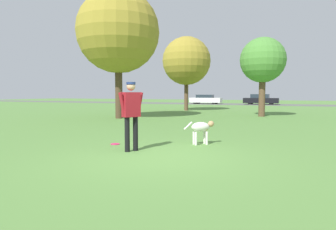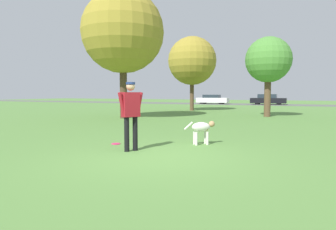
% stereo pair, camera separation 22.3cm
% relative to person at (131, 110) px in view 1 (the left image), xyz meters
% --- Properties ---
extents(ground_plane, '(120.00, 120.00, 0.00)m').
position_rel_person_xyz_m(ground_plane, '(0.95, -0.37, -1.07)').
color(ground_plane, '#56843D').
extents(far_road_strip, '(120.00, 6.00, 0.01)m').
position_rel_person_xyz_m(far_road_strip, '(0.95, 33.95, -1.06)').
color(far_road_strip, '#5B5B59').
rests_on(far_road_strip, ground_plane).
extents(person, '(0.44, 0.67, 1.78)m').
position_rel_person_xyz_m(person, '(0.00, 0.00, 0.00)').
color(person, black).
rests_on(person, ground_plane).
extents(dog, '(0.79, 0.72, 0.68)m').
position_rel_person_xyz_m(dog, '(1.37, 1.70, -0.59)').
color(dog, silver).
rests_on(dog, ground_plane).
extents(frisbee, '(0.27, 0.27, 0.02)m').
position_rel_person_xyz_m(frisbee, '(-0.97, 0.72, -1.06)').
color(frisbee, '#E52366').
rests_on(frisbee, ground_plane).
extents(tree_mid_center, '(2.86, 2.86, 5.02)m').
position_rel_person_xyz_m(tree_mid_center, '(1.87, 13.32, 2.49)').
color(tree_mid_center, brown).
rests_on(tree_mid_center, ground_plane).
extents(tree_near_left, '(4.83, 4.83, 7.49)m').
position_rel_person_xyz_m(tree_near_left, '(-5.77, 8.50, 3.99)').
color(tree_near_left, '#4C3826').
rests_on(tree_near_left, ground_plane).
extents(tree_far_left, '(4.11, 4.11, 6.29)m').
position_rel_person_xyz_m(tree_far_left, '(-4.81, 17.66, 3.16)').
color(tree_far_left, brown).
rests_on(tree_far_left, ground_plane).
extents(parked_car_white, '(4.35, 2.01, 1.28)m').
position_rel_person_xyz_m(parked_car_white, '(-7.64, 33.64, -0.43)').
color(parked_car_white, white).
rests_on(parked_car_white, ground_plane).
extents(parked_car_black, '(4.42, 1.78, 1.36)m').
position_rel_person_xyz_m(parked_car_black, '(-0.36, 34.33, -0.40)').
color(parked_car_black, black).
rests_on(parked_car_black, ground_plane).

